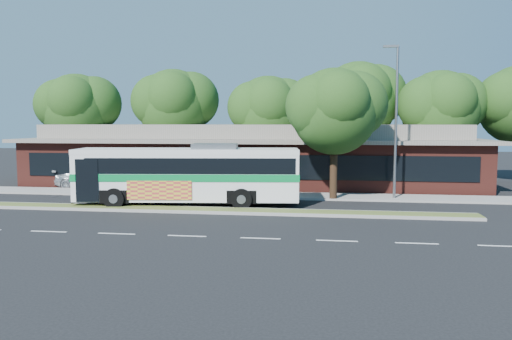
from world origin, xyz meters
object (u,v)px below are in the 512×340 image
object	(u,v)px
sidewalk_tree	(341,110)
lamp_post	(396,117)
transit_bus	(189,171)
sedan	(89,178)

from	to	relation	value
sidewalk_tree	lamp_post	bearing A→B (deg)	9.77
transit_bus	sidewalk_tree	distance (m)	9.51
lamp_post	sidewalk_tree	xyz separation A→B (m)	(-3.20, -0.55, 0.45)
transit_bus	sedan	distance (m)	11.01
transit_bus	sidewalk_tree	xyz separation A→B (m)	(8.33, 3.04, 3.44)
lamp_post	transit_bus	distance (m)	12.44
sedan	sidewalk_tree	xyz separation A→B (m)	(17.32, -3.20, 4.67)
lamp_post	sidewalk_tree	world-z (taller)	lamp_post
transit_bus	sidewalk_tree	world-z (taller)	sidewalk_tree
sidewalk_tree	sedan	bearing A→B (deg)	169.52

